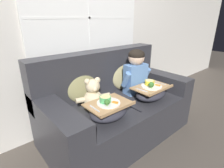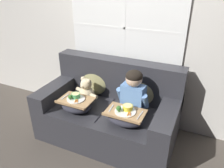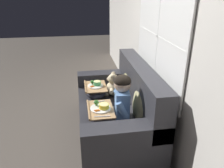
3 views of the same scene
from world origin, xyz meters
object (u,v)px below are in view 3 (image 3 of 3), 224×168
Objects in this scene: couch at (119,112)px; throw_pillow_behind_child at (140,102)px; child_figure at (122,96)px; lap_tray_teddy at (96,90)px; lap_tray_child at (101,114)px; throw_pillow_behind_teddy at (128,81)px; teddy_bear at (113,86)px.

throw_pillow_behind_child is at bearing 30.55° from couch.
child_figure reaches higher than lap_tray_teddy.
child_figure is 0.33m from lap_tray_child.
lap_tray_child is (-0.00, -0.47, -0.12)m from throw_pillow_behind_child.
lap_tray_teddy is at bearing -158.68° from child_figure.
throw_pillow_behind_child is 0.81× the size of child_figure.
throw_pillow_behind_teddy is at bearing 143.69° from lap_tray_child.
lap_tray_child is at bearing -36.31° from throw_pillow_behind_teddy.
throw_pillow_behind_child is at bearing 36.28° from lap_tray_teddy.
teddy_bear is at bearing -160.76° from throw_pillow_behind_child.
couch is at bearing -30.55° from throw_pillow_behind_teddy.
couch reaches higher than lap_tray_teddy.
throw_pillow_behind_teddy is 0.23m from teddy_bear.
teddy_bear is (-0.64, -0.22, -0.06)m from throw_pillow_behind_child.
throw_pillow_behind_teddy is 1.02× the size of lap_tray_teddy.
teddy_bear is 0.90× the size of lap_tray_teddy.
child_figure is 1.36× the size of lap_tray_teddy.
child_figure is at bearing 89.98° from lap_tray_child.
couch is at bearing 41.25° from lap_tray_teddy.
throw_pillow_behind_teddy is 0.68m from child_figure.
throw_pillow_behind_teddy is (-0.32, 0.19, 0.30)m from couch.
throw_pillow_behind_teddy is at bearing 180.00° from throw_pillow_behind_child.
child_figure is at bearing -90.03° from throw_pillow_behind_child.
child_figure reaches higher than throw_pillow_behind_child.
lap_tray_teddy is (-0.32, -0.28, 0.18)m from couch.
child_figure is (0.64, -0.22, 0.10)m from throw_pillow_behind_teddy.
teddy_bear is (-0.00, -0.22, -0.06)m from throw_pillow_behind_teddy.
throw_pillow_behind_teddy reaches higher than lap_tray_child.
teddy_bear is at bearing 158.99° from lap_tray_child.
child_figure is 1.27× the size of lap_tray_child.
throw_pillow_behind_teddy is 1.13× the size of teddy_bear.
throw_pillow_behind_teddy is at bearing 149.45° from couch.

